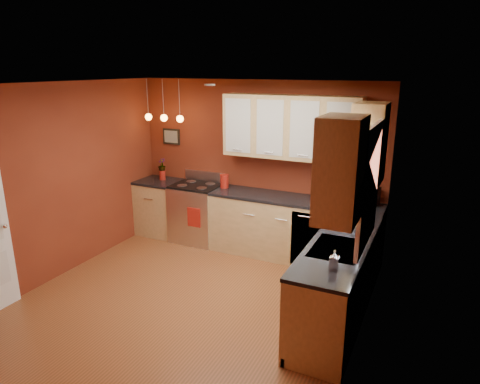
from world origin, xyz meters
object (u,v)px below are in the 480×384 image
at_px(sink, 337,250).
at_px(coffee_maker, 371,197).
at_px(gas_range, 197,212).
at_px(red_canister, 224,181).
at_px(soap_pump, 334,260).

xyz_separation_m(sink, coffee_maker, (0.09, 1.63, 0.15)).
relative_size(gas_range, coffee_maker, 4.12).
relative_size(red_canister, coffee_maker, 0.78).
bearing_deg(sink, gas_range, 150.22).
xyz_separation_m(sink, red_canister, (-2.15, 1.58, 0.13)).
height_order(sink, soap_pump, sink).
bearing_deg(coffee_maker, red_canister, -158.05).
distance_m(gas_range, red_canister, 0.74).
xyz_separation_m(gas_range, soap_pump, (2.71, -2.00, 0.55)).
distance_m(sink, soap_pump, 0.52).
bearing_deg(coffee_maker, gas_range, -156.68).
xyz_separation_m(sink, soap_pump, (0.08, -0.50, 0.12)).
xyz_separation_m(red_canister, coffee_maker, (2.24, 0.06, 0.02)).
height_order(gas_range, coffee_maker, coffee_maker).
height_order(gas_range, red_canister, red_canister).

